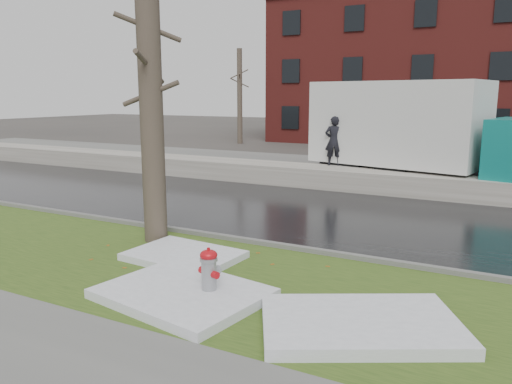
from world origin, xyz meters
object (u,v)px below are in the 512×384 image
at_px(fire_hydrant, 209,272).
at_px(worker, 334,141).
at_px(tree, 151,97).
at_px(box_truck, 430,133).

bearing_deg(fire_hydrant, worker, 115.83).
height_order(fire_hydrant, tree, tree).
distance_m(tree, box_truck, 10.92).
bearing_deg(fire_hydrant, box_truck, 99.69).
xyz_separation_m(fire_hydrant, worker, (-1.80, 11.40, 1.17)).
xyz_separation_m(box_truck, worker, (-3.33, -0.75, -0.37)).
relative_size(box_truck, worker, 6.34).
bearing_deg(box_truck, worker, -155.46).
bearing_deg(fire_hydrant, tree, 159.18).
height_order(tree, box_truck, tree).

